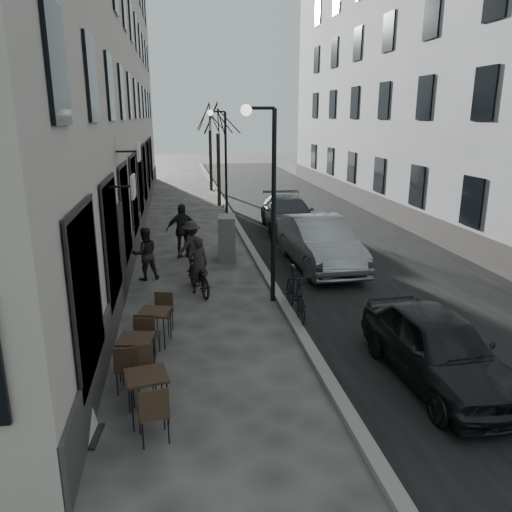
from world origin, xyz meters
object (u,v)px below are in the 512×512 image
object	(u,v)px
streetlamp_far	(222,151)
car_far	(288,214)
tree_near	(218,119)
pedestrian_near	(145,254)
pedestrian_mid	(191,246)
bistro_set_c	(155,324)
tree_far	(210,118)
utility_cabinet	(227,238)
bistro_set_a	(147,392)
moped	(295,292)
sign_board	(83,413)
pedestrian_far	(182,230)
car_mid	(319,243)
car_near	(438,347)
streetlamp_near	(267,184)
bicycle	(198,276)
bistro_set_b	(137,352)

from	to	relation	value
streetlamp_far	car_far	xyz separation A→B (m)	(2.47, -3.66, -2.44)
tree_near	pedestrian_near	xyz separation A→B (m)	(-3.36, -12.60, -3.85)
pedestrian_mid	pedestrian_near	bearing A→B (deg)	-13.98
bistro_set_c	pedestrian_near	distance (m)	4.64
tree_far	car_far	distance (m)	13.48
tree_near	utility_cabinet	xyz separation A→B (m)	(-0.70, -10.86, -3.89)
tree_far	bistro_set_a	bearing A→B (deg)	-96.50
car_far	moped	size ratio (longest dim) A/B	2.45
bistro_set_c	sign_board	world-z (taller)	sign_board
pedestrian_far	car_mid	world-z (taller)	pedestrian_far
utility_cabinet	moped	bearing A→B (deg)	-70.49
pedestrian_mid	car_mid	distance (m)	4.16
tree_near	tree_far	world-z (taller)	same
streetlamp_far	moped	xyz separation A→B (m)	(0.52, -13.11, -2.55)
tree_near	bistro_set_a	bearing A→B (deg)	-98.42
sign_board	car_near	size ratio (longest dim) A/B	0.27
car_far	streetlamp_near	bearing A→B (deg)	-103.16
car_near	streetlamp_near	bearing A→B (deg)	114.93
streetlamp_near	bistro_set_a	distance (m)	6.39
bistro_set_c	pedestrian_near	xyz separation A→B (m)	(-0.43, 4.61, 0.34)
tree_near	car_near	xyz separation A→B (m)	(2.32, -19.64, -3.98)
car_near	bicycle	bearing A→B (deg)	124.24
tree_near	bistro_set_c	distance (m)	17.95
pedestrian_near	car_mid	xyz separation A→B (m)	(5.56, 0.47, 0.00)
bistro_set_a	bicycle	size ratio (longest dim) A/B	0.89
car_far	tree_far	bearing A→B (deg)	104.09
bistro_set_b	pedestrian_mid	size ratio (longest dim) A/B	0.98
sign_board	moped	world-z (taller)	moped
bistro_set_c	sign_board	distance (m)	3.36
tree_far	pedestrian_near	bearing A→B (deg)	-100.24
tree_near	car_mid	size ratio (longest dim) A/B	1.15
pedestrian_mid	car_near	distance (m)	8.75
pedestrian_near	car_near	xyz separation A→B (m)	(5.68, -7.04, -0.12)
streetlamp_near	streetlamp_far	size ratio (longest dim) A/B	1.00
bistro_set_c	pedestrian_far	size ratio (longest dim) A/B	0.86
streetlamp_far	pedestrian_mid	bearing A→B (deg)	-101.82
car_far	bistro_set_a	bearing A→B (deg)	-108.51
car_far	moped	bearing A→B (deg)	-98.30
tree_far	pedestrian_mid	xyz separation A→B (m)	(-1.96, -18.00, -3.84)
utility_cabinet	sign_board	bearing A→B (deg)	-101.42
tree_near	pedestrian_far	bearing A→B (deg)	-102.31
pedestrian_mid	moped	size ratio (longest dim) A/B	0.81
sign_board	bistro_set_c	bearing A→B (deg)	79.43
utility_cabinet	car_near	distance (m)	9.29
streetlamp_far	pedestrian_near	bearing A→B (deg)	-108.90
bistro_set_b	car_mid	size ratio (longest dim) A/B	0.33
pedestrian_far	car_far	size ratio (longest dim) A/B	0.38
sign_board	utility_cabinet	distance (m)	10.09
bistro_set_a	moped	xyz separation A→B (m)	(3.41, 3.92, 0.12)
tree_far	car_far	size ratio (longest dim) A/B	1.14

